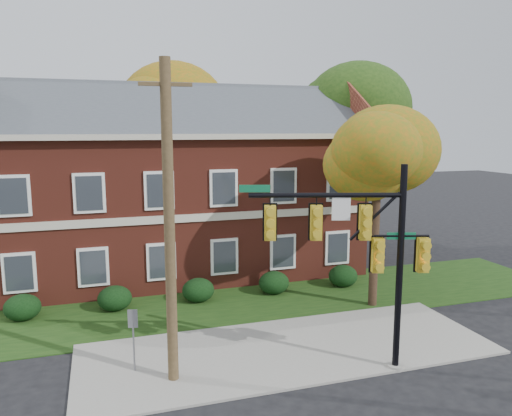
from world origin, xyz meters
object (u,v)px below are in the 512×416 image
object	(u,v)px
apartment_building	(177,177)
hedge_far_right	(343,276)
hedge_far_left	(22,307)
hedge_center	(198,290)
hedge_left	(115,298)
sign_post	(133,330)
utility_pole	(169,225)
tree_near_right	(385,149)
tree_right_rear	(364,118)
hedge_right	(274,283)
traffic_signal	(363,245)
tree_far_rear	(178,108)

from	to	relation	value
apartment_building	hedge_far_right	bearing A→B (deg)	-36.89
apartment_building	hedge_far_left	world-z (taller)	apartment_building
hedge_far_left	hedge_center	xyz separation A→B (m)	(7.00, 0.00, 0.00)
hedge_left	sign_post	xyz separation A→B (m)	(0.38, -5.73, 0.86)
hedge_center	utility_pole	distance (m)	8.11
hedge_far_left	hedge_left	distance (m)	3.50
hedge_left	utility_pole	bearing A→B (deg)	-77.59
hedge_far_right	tree_near_right	size ratio (longest dim) A/B	0.16
hedge_left	utility_pole	world-z (taller)	utility_pole
tree_right_rear	sign_post	size ratio (longest dim) A/B	5.19
hedge_far_left	hedge_right	bearing A→B (deg)	0.00
hedge_left	tree_near_right	xyz separation A→B (m)	(10.72, -2.83, 6.14)
sign_post	hedge_left	bearing A→B (deg)	108.26
hedge_far_left	tree_near_right	distance (m)	15.75
hedge_right	hedge_far_left	bearing A→B (deg)	180.00
hedge_center	tree_right_rear	size ratio (longest dim) A/B	0.13
sign_post	hedge_far_right	bearing A→B (deg)	43.99
traffic_signal	sign_post	world-z (taller)	traffic_signal
hedge_center	utility_pole	size ratio (longest dim) A/B	0.15
hedge_far_left	hedge_right	world-z (taller)	same
hedge_far_left	traffic_signal	bearing A→B (deg)	-35.73
hedge_far_left	hedge_far_right	size ratio (longest dim) A/B	1.00
traffic_signal	hedge_far_right	bearing A→B (deg)	82.60
tree_right_rear	hedge_far_left	bearing A→B (deg)	-161.55
tree_right_rear	hedge_left	bearing A→B (deg)	-157.58
hedge_right	traffic_signal	bearing A→B (deg)	-89.27
tree_near_right	sign_post	xyz separation A→B (m)	(-10.34, -2.90, -5.28)
hedge_right	tree_right_rear	world-z (taller)	tree_right_rear
utility_pole	hedge_far_left	bearing A→B (deg)	129.62
hedge_far_left	traffic_signal	size ratio (longest dim) A/B	0.22
hedge_far_right	sign_post	xyz separation A→B (m)	(-10.12, -5.73, 0.86)
hedge_far_right	utility_pole	distance (m)	11.98
hedge_far_left	hedge_far_right	distance (m)	14.00
tree_near_right	tree_right_rear	size ratio (longest dim) A/B	0.81
apartment_building	hedge_far_left	distance (m)	9.82
tree_far_rear	utility_pole	world-z (taller)	tree_far_rear
tree_near_right	hedge_far_right	bearing A→B (deg)	94.52
sign_post	tree_far_rear	bearing A→B (deg)	91.13
tree_near_right	tree_right_rear	distance (m)	9.94
hedge_center	hedge_far_right	distance (m)	7.00
hedge_center	tree_near_right	bearing A→B (deg)	-21.42
apartment_building	tree_near_right	size ratio (longest dim) A/B	2.19
traffic_signal	utility_pole	size ratio (longest dim) A/B	0.69
hedge_center	sign_post	size ratio (longest dim) A/B	0.68
hedge_far_right	hedge_right	bearing A→B (deg)	180.00
hedge_right	sign_post	xyz separation A→B (m)	(-6.62, -5.73, 0.86)
hedge_left	tree_far_rear	distance (m)	16.25
apartment_building	hedge_left	bearing A→B (deg)	-123.67
apartment_building	hedge_right	size ratio (longest dim) A/B	13.43
hedge_far_right	utility_pole	world-z (taller)	utility_pole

